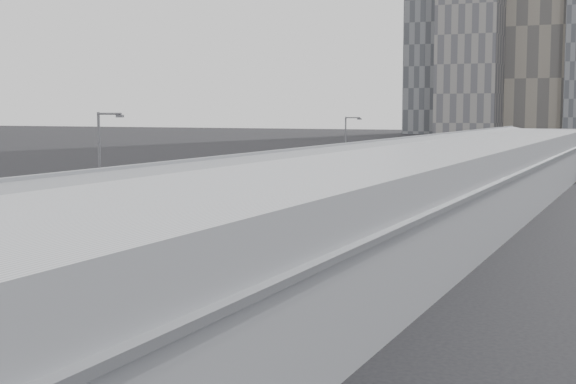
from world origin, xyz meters
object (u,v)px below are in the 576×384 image
Objects in this scene: bus_3 at (222,230)px; bus_6 at (403,179)px; bus_2 at (106,267)px; bus_4 at (308,203)px; shipping_container at (380,174)px; street_lamp_near at (102,175)px; bus_5 at (360,190)px; suv at (428,167)px; street_lamp_far at (347,149)px.

bus_3 is 1.00× the size of bus_6.
bus_2 is 0.88× the size of bus_6.
bus_4 reaches higher than shipping_container.
street_lamp_near is (-6.42, -4.42, 3.81)m from bus_3.
bus_5 is 47.84m from suv.
street_lamp_far reaches higher than bus_3.
street_lamp_near is 61.38m from shipping_container.
bus_3 is 1.54× the size of street_lamp_far.
street_lamp_far is at bearing -166.89° from bus_6.
street_lamp_far reaches higher than bus_2.
bus_5 is 2.29× the size of shipping_container.
shipping_container is at bearing 109.20° from bus_5.
bus_2 is at bearing -82.55° from street_lamp_far.
bus_5 is 14.42m from bus_6.
bus_2 is 0.87× the size of bus_5.
bus_5 reaches higher than bus_6.
street_lamp_near is at bearing -74.61° from shipping_container.
bus_6 is (-0.58, 44.28, 0.01)m from bus_3.
bus_2 is 29.40m from bus_4.
bus_4 is at bearing -66.24° from shipping_container.
street_lamp_far reaches higher than suv.
bus_6 is 2.26× the size of shipping_container.
bus_4 is 13.31m from bus_5.
bus_6 is (-0.85, 57.11, 0.20)m from bus_2.
bus_5 is (0.05, 13.31, -0.02)m from bus_4.
bus_2 is 42.71m from bus_5.
bus_3 is 77.64m from suv.
street_lamp_near reaches higher than bus_4.
bus_2 is 0.88× the size of bus_3.
street_lamp_near is at bearing -69.13° from suv.
bus_6 is at bearing 86.32° from bus_4.
bus_3 is 8.67m from street_lamp_near.
shipping_container is at bearing 98.81° from bus_2.
bus_3 is 16.57m from bus_4.
bus_3 reaches higher than shipping_container.
suv is at bearing 92.15° from bus_4.
shipping_container is at bearing 103.11° from bus_3.
street_lamp_near is (-5.60, -34.28, 3.78)m from bus_5.
bus_5 is (-0.82, 29.86, 0.02)m from bus_3.
bus_2 is 1.99× the size of shipping_container.
bus_2 is at bearing -83.31° from bus_3.
bus_6 is at bearing 93.22° from bus_2.
bus_4 is at bearing -85.13° from bus_5.
bus_2 is at bearing -69.27° from shipping_container.
bus_6 is 1.44× the size of street_lamp_near.
bus_6 is at bearing -46.48° from shipping_container.
shipping_container is (-7.58, 56.80, -0.49)m from bus_3.
bus_5 is at bearing 86.70° from bus_4.
suv is at bearing 89.15° from street_lamp_far.
bus_5 is at bearing -62.40° from suv.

